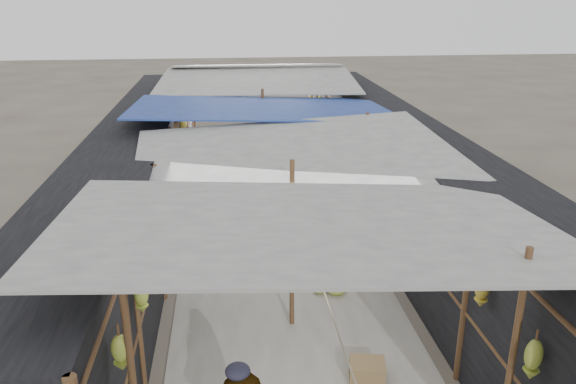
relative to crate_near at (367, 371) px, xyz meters
name	(u,v)px	position (x,y,z in m)	size (l,w,h in m)	color
aisle_slab	(272,231)	(-0.82, 4.90, -0.13)	(3.60, 16.00, 0.02)	#9E998E
stall_left	(136,185)	(-3.52, 4.90, 1.01)	(1.40, 15.00, 2.30)	black
stall_right	(401,176)	(1.88, 4.90, 1.01)	(1.40, 15.00, 2.30)	black
crate_near	(367,371)	(0.00, 0.00, 0.00)	(0.45, 0.36, 0.27)	olive
crate_mid	(333,270)	(0.07, 2.75, 0.03)	(0.55, 0.44, 0.33)	olive
crate_back	(216,177)	(-2.02, 8.30, 0.01)	(0.47, 0.38, 0.30)	olive
black_basin	(353,227)	(0.88, 4.76, -0.05)	(0.57, 0.57, 0.17)	black
shopper_blue	(234,168)	(-1.54, 6.90, 0.68)	(0.80, 0.62, 1.64)	navy
vendor_seated	(331,174)	(0.88, 7.37, 0.31)	(0.58, 0.33, 0.89)	#514A46
market_canopy	(271,116)	(-0.79, 5.23, 2.27)	(5.62, 15.20, 2.77)	brown
hanging_bananas	(278,148)	(-0.63, 5.44, 1.53)	(3.96, 13.94, 0.73)	olive
floor_bananas	(288,218)	(-0.44, 5.27, 0.03)	(3.70, 7.31, 0.36)	olive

